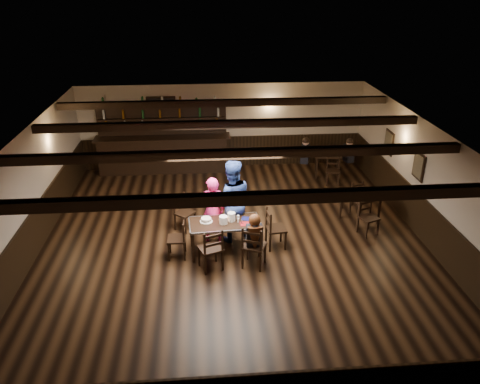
{
  "coord_description": "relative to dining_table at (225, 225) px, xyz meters",
  "views": [
    {
      "loc": [
        -0.65,
        -9.47,
        5.72
      ],
      "look_at": [
        0.16,
        0.2,
        1.22
      ],
      "focal_mm": 35.0,
      "sensor_mm": 36.0,
      "label": 1
    }
  ],
  "objects": [
    {
      "name": "room_shell",
      "position": [
        0.24,
        0.39,
        1.07
      ],
      "size": [
        9.02,
        10.02,
        2.71
      ],
      "color": "#C1B4A0",
      "rests_on": "ground"
    },
    {
      "name": "chair_end_right",
      "position": [
        1.1,
        0.1,
        -0.11
      ],
      "size": [
        0.47,
        0.49,
        0.95
      ],
      "color": "black",
      "rests_on": "ground"
    },
    {
      "name": "man_blue",
      "position": [
        0.19,
        0.58,
        0.32
      ],
      "size": [
        1.02,
        0.82,
        1.99
      ],
      "primitive_type": "imported",
      "rotation": [
        0.0,
        0.0,
        3.21
      ],
      "color": "navy",
      "rests_on": "ground"
    },
    {
      "name": "bg_patron_right",
      "position": [
        4.07,
        4.18,
        0.16
      ],
      "size": [
        0.3,
        0.4,
        0.74
      ],
      "color": "black",
      "rests_on": "ground"
    },
    {
      "name": "plate_stack_a",
      "position": [
        -0.03,
        -0.05,
        0.17
      ],
      "size": [
        0.19,
        0.19,
        0.18
      ],
      "primitive_type": "cylinder",
      "color": "white",
      "rests_on": "dining_table"
    },
    {
      "name": "chair_end_left",
      "position": [
        -0.99,
        -0.12,
        -0.14
      ],
      "size": [
        0.41,
        0.43,
        0.9
      ],
      "color": "black",
      "rests_on": "ground"
    },
    {
      "name": "back_table_b",
      "position": [
        3.42,
        4.17,
        -0.02
      ],
      "size": [
        0.96,
        0.96,
        0.75
      ],
      "color": "black",
      "rests_on": "ground"
    },
    {
      "name": "menu_red",
      "position": [
        0.48,
        -0.11,
        0.08
      ],
      "size": [
        0.3,
        0.22,
        0.0
      ],
      "primitive_type": "cube",
      "rotation": [
        0.0,
        0.0,
        0.04
      ],
      "color": "maroon",
      "rests_on": "dining_table"
    },
    {
      "name": "woman_pink",
      "position": [
        -0.25,
        0.52,
        0.14
      ],
      "size": [
        0.59,
        0.39,
        1.62
      ],
      "primitive_type": "imported",
      "rotation": [
        0.0,
        0.0,
        3.15
      ],
      "color": "#F52C6E",
      "rests_on": "ground"
    },
    {
      "name": "drink_glass",
      "position": [
        0.31,
        0.12,
        0.13
      ],
      "size": [
        0.06,
        0.06,
        0.1
      ],
      "primitive_type": "cylinder",
      "color": "silver",
      "rests_on": "dining_table"
    },
    {
      "name": "dining_table",
      "position": [
        0.0,
        0.0,
        0.0
      ],
      "size": [
        1.63,
        0.89,
        0.75
      ],
      "color": "black",
      "rests_on": "ground"
    },
    {
      "name": "menu_blue",
      "position": [
        0.53,
        0.12,
        0.08
      ],
      "size": [
        0.31,
        0.26,
        0.0
      ],
      "primitive_type": "cube",
      "rotation": [
        0.0,
        0.0,
        -0.3
      ],
      "color": "#0E1046",
      "rests_on": "dining_table"
    },
    {
      "name": "salt_shaker",
      "position": [
        0.3,
        -0.02,
        0.13
      ],
      "size": [
        0.04,
        0.04,
        0.09
      ],
      "primitive_type": "cylinder",
      "color": "silver",
      "rests_on": "dining_table"
    },
    {
      "name": "chair_near_right",
      "position": [
        0.56,
        -0.71,
        -0.09
      ],
      "size": [
        0.6,
        0.59,
        0.99
      ],
      "color": "black",
      "rests_on": "ground"
    },
    {
      "name": "back_table_a",
      "position": [
        3.5,
        1.17,
        -0.02
      ],
      "size": [
        1.06,
        1.06,
        0.75
      ],
      "color": "black",
      "rests_on": "ground"
    },
    {
      "name": "pepper_shaker",
      "position": [
        0.37,
        -0.09,
        0.13
      ],
      "size": [
        0.04,
        0.04,
        0.09
      ],
      "primitive_type": "cylinder",
      "color": "#A5A8AD",
      "rests_on": "dining_table"
    },
    {
      "name": "chair_far_pushed",
      "position": [
        -0.98,
        1.16,
        -0.15
      ],
      "size": [
        0.58,
        0.58,
        0.9
      ],
      "color": "black",
      "rests_on": "ground"
    },
    {
      "name": "plate_stack_b",
      "position": [
        0.16,
        0.06,
        0.18
      ],
      "size": [
        0.17,
        0.17,
        0.2
      ],
      "primitive_type": "cylinder",
      "color": "white",
      "rests_on": "dining_table"
    },
    {
      "name": "tea_light",
      "position": [
        0.04,
        0.13,
        0.1
      ],
      "size": [
        0.04,
        0.04,
        0.06
      ],
      "color": "#A5A8AD",
      "rests_on": "dining_table"
    },
    {
      "name": "seated_person",
      "position": [
        0.59,
        -0.65,
        0.16
      ],
      "size": [
        0.34,
        0.51,
        0.83
      ],
      "color": "black",
      "rests_on": "ground"
    },
    {
      "name": "cake",
      "position": [
        -0.41,
        0.07,
        0.12
      ],
      "size": [
        0.28,
        0.28,
        0.09
      ],
      "color": "white",
      "rests_on": "dining_table"
    },
    {
      "name": "ground",
      "position": [
        0.23,
        0.35,
        -0.67
      ],
      "size": [
        10.0,
        10.0,
        0.0
      ],
      "primitive_type": "plane",
      "color": "black",
      "rests_on": "ground"
    },
    {
      "name": "bg_patron_left",
      "position": [
        2.71,
        4.21,
        0.19
      ],
      "size": [
        0.34,
        0.44,
        0.79
      ],
      "color": "black",
      "rests_on": "ground"
    },
    {
      "name": "bar_counter",
      "position": [
        -1.67,
        5.07,
        0.05
      ],
      "size": [
        4.22,
        0.7,
        2.2
      ],
      "color": "black",
      "rests_on": "ground"
    },
    {
      "name": "chair_near_left",
      "position": [
        -0.31,
        -0.73,
        -0.1
      ],
      "size": [
        0.58,
        0.57,
        0.98
      ],
      "color": "black",
      "rests_on": "ground"
    }
  ]
}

